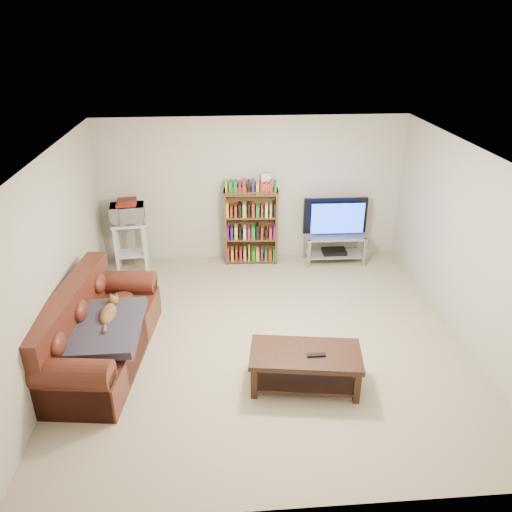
{
  "coord_description": "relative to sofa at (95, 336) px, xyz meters",
  "views": [
    {
      "loc": [
        -0.55,
        -5.36,
        3.76
      ],
      "look_at": [
        -0.1,
        0.4,
        1.0
      ],
      "focal_mm": 35.0,
      "sensor_mm": 36.0,
      "label": 1
    }
  ],
  "objects": [
    {
      "name": "floor",
      "position": [
        2.09,
        0.25,
        -0.32
      ],
      "size": [
        5.0,
        5.0,
        0.0
      ],
      "primitive_type": "plane",
      "color": "tan",
      "rests_on": "ground"
    },
    {
      "name": "ceiling",
      "position": [
        2.09,
        0.25,
        2.08
      ],
      "size": [
        5.0,
        5.0,
        0.0
      ],
      "primitive_type": "plane",
      "rotation": [
        3.14,
        0.0,
        0.0
      ],
      "color": "white",
      "rests_on": "ground"
    },
    {
      "name": "wall_back",
      "position": [
        2.09,
        2.75,
        0.88
      ],
      "size": [
        5.0,
        0.0,
        5.0
      ],
      "primitive_type": "plane",
      "rotation": [
        1.57,
        0.0,
        0.0
      ],
      "color": "beige",
      "rests_on": "ground"
    },
    {
      "name": "wall_front",
      "position": [
        2.09,
        -2.25,
        0.88
      ],
      "size": [
        5.0,
        0.0,
        5.0
      ],
      "primitive_type": "plane",
      "rotation": [
        -1.57,
        0.0,
        0.0
      ],
      "color": "beige",
      "rests_on": "ground"
    },
    {
      "name": "wall_left",
      "position": [
        -0.41,
        0.25,
        0.88
      ],
      "size": [
        0.0,
        5.0,
        5.0
      ],
      "primitive_type": "plane",
      "rotation": [
        1.57,
        0.0,
        1.57
      ],
      "color": "beige",
      "rests_on": "ground"
    },
    {
      "name": "wall_right",
      "position": [
        4.59,
        0.25,
        0.88
      ],
      "size": [
        0.0,
        5.0,
        5.0
      ],
      "primitive_type": "plane",
      "rotation": [
        1.57,
        0.0,
        -1.57
      ],
      "color": "beige",
      "rests_on": "ground"
    },
    {
      "name": "sofa",
      "position": [
        0.0,
        0.0,
        0.0
      ],
      "size": [
        1.19,
        2.26,
        0.93
      ],
      "rotation": [
        0.0,
        0.0,
        -0.12
      ],
      "color": "#4E1F14",
      "rests_on": "floor"
    },
    {
      "name": "blanket",
      "position": [
        0.17,
        -0.17,
        0.22
      ],
      "size": [
        0.88,
        1.12,
        0.19
      ],
      "primitive_type": "cube",
      "rotation": [
        0.05,
        -0.04,
        -0.04
      ],
      "color": "#312E3A",
      "rests_on": "sofa"
    },
    {
      "name": "cat",
      "position": [
        0.19,
        0.03,
        0.28
      ],
      "size": [
        0.31,
        0.61,
        0.18
      ],
      "primitive_type": null,
      "rotation": [
        0.0,
        0.0,
        -0.12
      ],
      "color": "brown",
      "rests_on": "sofa"
    },
    {
      "name": "coffee_table",
      "position": [
        2.44,
        -0.68,
        -0.01
      ],
      "size": [
        1.3,
        0.78,
        0.44
      ],
      "rotation": [
        0.0,
        0.0,
        -0.15
      ],
      "color": "black",
      "rests_on": "floor"
    },
    {
      "name": "remote",
      "position": [
        2.54,
        -0.75,
        0.13
      ],
      "size": [
        0.2,
        0.06,
        0.02
      ],
      "primitive_type": "cube",
      "rotation": [
        0.0,
        0.0,
        0.0
      ],
      "color": "black",
      "rests_on": "coffee_table"
    },
    {
      "name": "tv_stand",
      "position": [
        3.46,
        2.42,
        0.01
      ],
      "size": [
        0.99,
        0.46,
        0.49
      ],
      "rotation": [
        0.0,
        0.0,
        -0.01
      ],
      "color": "#999EA3",
      "rests_on": "floor"
    },
    {
      "name": "television",
      "position": [
        3.46,
        2.42,
        0.48
      ],
      "size": [
        1.06,
        0.16,
        0.61
      ],
      "primitive_type": "imported",
      "rotation": [
        0.0,
        0.0,
        3.13
      ],
      "color": "black",
      "rests_on": "tv_stand"
    },
    {
      "name": "dvd_player",
      "position": [
        3.46,
        2.42,
        -0.13
      ],
      "size": [
        0.4,
        0.28,
        0.06
      ],
      "primitive_type": "cube",
      "rotation": [
        0.0,
        0.0,
        -0.01
      ],
      "color": "black",
      "rests_on": "tv_stand"
    },
    {
      "name": "bookshelf",
      "position": [
        2.06,
        2.54,
        0.33
      ],
      "size": [
        0.9,
        0.33,
        1.27
      ],
      "rotation": [
        0.0,
        0.0,
        -0.06
      ],
      "color": "#51371C",
      "rests_on": "floor"
    },
    {
      "name": "shelf_clutter",
      "position": [
        2.15,
        2.55,
        1.05
      ],
      "size": [
        0.65,
        0.21,
        0.28
      ],
      "rotation": [
        0.0,
        0.0,
        -0.06
      ],
      "color": "silver",
      "rests_on": "bookshelf"
    },
    {
      "name": "microwave_stand",
      "position": [
        0.1,
        2.37,
        0.22
      ],
      "size": [
        0.56,
        0.43,
        0.84
      ],
      "rotation": [
        0.0,
        0.0,
        0.1
      ],
      "color": "silver",
      "rests_on": "floor"
    },
    {
      "name": "microwave",
      "position": [
        0.1,
        2.37,
        0.66
      ],
      "size": [
        0.55,
        0.4,
        0.29
      ],
      "primitive_type": "imported",
      "rotation": [
        0.0,
        0.0,
        0.1
      ],
      "color": "silver",
      "rests_on": "microwave_stand"
    },
    {
      "name": "game_boxes",
      "position": [
        0.1,
        2.37,
        0.83
      ],
      "size": [
        0.33,
        0.3,
        0.05
      ],
      "primitive_type": "cube",
      "rotation": [
        0.0,
        0.0,
        0.1
      ],
      "color": "maroon",
      "rests_on": "microwave"
    }
  ]
}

